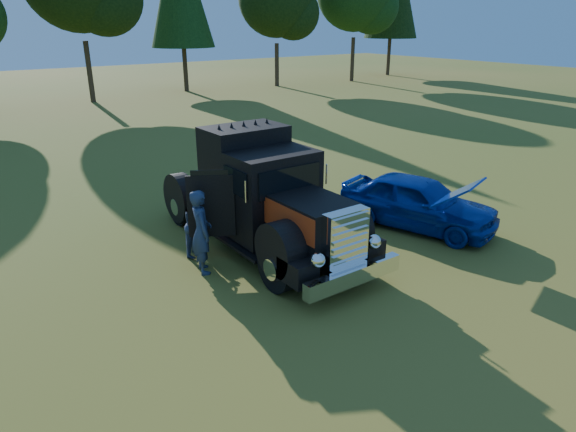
# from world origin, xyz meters

# --- Properties ---
(ground) EXTENTS (120.00, 120.00, 0.00)m
(ground) POSITION_xyz_m (0.00, 0.00, 0.00)
(ground) COLOR #3F5719
(ground) RESTS_ON ground
(diamond_t_truck) EXTENTS (3.25, 7.16, 3.00)m
(diamond_t_truck) POSITION_xyz_m (0.06, 1.96, 1.28)
(diamond_t_truck) COLOR black
(diamond_t_truck) RESTS_ON ground
(hotrod_coupe) EXTENTS (3.01, 4.72, 1.89)m
(hotrod_coupe) POSITION_xyz_m (4.29, 0.58, 0.75)
(hotrod_coupe) COLOR #061096
(hotrod_coupe) RESTS_ON ground
(spectator_near) EXTENTS (0.64, 0.82, 1.99)m
(spectator_near) POSITION_xyz_m (-1.85, 1.66, 0.99)
(spectator_near) COLOR #21294D
(spectator_near) RESTS_ON ground
(spectator_far) EXTENTS (0.97, 0.95, 1.57)m
(spectator_far) POSITION_xyz_m (-1.54, 2.57, 0.79)
(spectator_far) COLOR #1C1E41
(spectator_far) RESTS_ON ground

